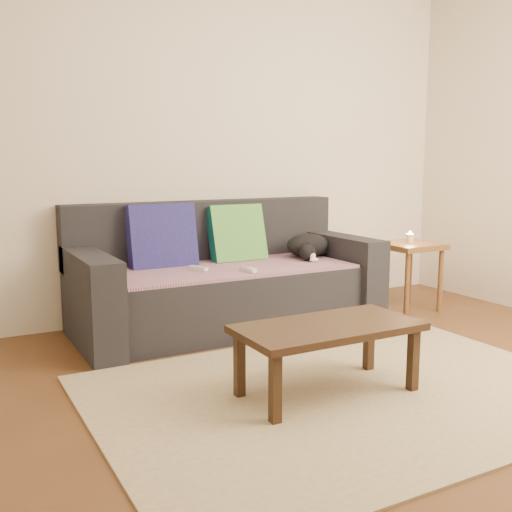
# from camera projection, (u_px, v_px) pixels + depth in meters

# --- Properties ---
(ground) EXTENTS (4.50, 4.50, 0.00)m
(ground) POSITION_uv_depth(u_px,v_px,m) (365.00, 403.00, 2.90)
(ground) COLOR brown
(ground) RESTS_ON ground
(back_wall) EXTENTS (4.50, 0.04, 2.60)m
(back_wall) POSITION_uv_depth(u_px,v_px,m) (199.00, 142.00, 4.43)
(back_wall) COLOR beige
(back_wall) RESTS_ON ground
(sofa) EXTENTS (2.10, 0.94, 0.87)m
(sofa) POSITION_uv_depth(u_px,v_px,m) (225.00, 283.00, 4.22)
(sofa) COLOR #232328
(sofa) RESTS_ON ground
(throw_blanket) EXTENTS (1.66, 0.74, 0.02)m
(throw_blanket) POSITION_uv_depth(u_px,v_px,m) (230.00, 268.00, 4.12)
(throw_blanket) COLOR #482A50
(throw_blanket) RESTS_ON sofa
(cushion_navy) EXTENTS (0.47, 0.20, 0.48)m
(cushion_navy) POSITION_uv_depth(u_px,v_px,m) (162.00, 239.00, 4.13)
(cushion_navy) COLOR #12144D
(cushion_navy) RESTS_ON throw_blanket
(cushion_green) EXTENTS (0.42, 0.22, 0.43)m
(cushion_green) POSITION_uv_depth(u_px,v_px,m) (237.00, 234.00, 4.40)
(cushion_green) COLOR #0E5C4D
(cushion_green) RESTS_ON throw_blanket
(cat) EXTENTS (0.43, 0.41, 0.18)m
(cat) POSITION_uv_depth(u_px,v_px,m) (308.00, 246.00, 4.50)
(cat) COLOR black
(cat) RESTS_ON throw_blanket
(wii_remote_a) EXTENTS (0.09, 0.15, 0.03)m
(wii_remote_a) POSITION_uv_depth(u_px,v_px,m) (198.00, 269.00, 3.96)
(wii_remote_a) COLOR white
(wii_remote_a) RESTS_ON throw_blanket
(wii_remote_b) EXTENTS (0.05, 0.15, 0.03)m
(wii_remote_b) POSITION_uv_depth(u_px,v_px,m) (249.00, 270.00, 3.92)
(wii_remote_b) COLOR white
(wii_remote_b) RESTS_ON throw_blanket
(side_table) EXTENTS (0.42, 0.42, 0.53)m
(side_table) POSITION_uv_depth(u_px,v_px,m) (409.00, 255.00, 4.65)
(side_table) COLOR brown
(side_table) RESTS_ON ground
(candle) EXTENTS (0.06, 0.06, 0.09)m
(candle) POSITION_uv_depth(u_px,v_px,m) (410.00, 238.00, 4.63)
(candle) COLOR beige
(candle) RESTS_ON side_table
(rug) EXTENTS (2.50, 1.80, 0.01)m
(rug) POSITION_uv_depth(u_px,v_px,m) (346.00, 391.00, 3.03)
(rug) COLOR tan
(rug) RESTS_ON ground
(coffee_table) EXTENTS (0.92, 0.46, 0.37)m
(coffee_table) POSITION_uv_depth(u_px,v_px,m) (328.00, 333.00, 2.95)
(coffee_table) COLOR #322313
(coffee_table) RESTS_ON rug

